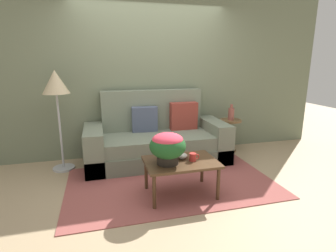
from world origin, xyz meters
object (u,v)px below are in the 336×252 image
object	(u,v)px
side_table	(230,130)
coffee_mug	(193,157)
floor_lamp	(56,88)
table_vase	(231,114)
couch	(157,141)
potted_plant	(168,146)
snack_bowl	(182,156)
coffee_table	(181,165)

from	to	relation	value
side_table	coffee_mug	distance (m)	1.81
floor_lamp	table_vase	xyz separation A→B (m)	(2.81, 0.09, -0.52)
couch	coffee_mug	world-z (taller)	couch
potted_plant	table_vase	distance (m)	2.02
snack_bowl	floor_lamp	bearing A→B (deg)	143.05
couch	snack_bowl	bearing A→B (deg)	-86.70
side_table	table_vase	world-z (taller)	table_vase
coffee_table	side_table	size ratio (longest dim) A/B	1.48
couch	snack_bowl	world-z (taller)	couch
side_table	snack_bowl	size ratio (longest dim) A/B	4.40
side_table	table_vase	distance (m)	0.29
snack_bowl	table_vase	bearing A→B (deg)	43.44
couch	coffee_table	xyz separation A→B (m)	(0.03, -1.18, 0.06)
coffee_mug	snack_bowl	distance (m)	0.15
coffee_table	floor_lamp	bearing A→B (deg)	140.69
floor_lamp	potted_plant	world-z (taller)	floor_lamp
potted_plant	table_vase	xyz separation A→B (m)	(1.51, 1.35, 0.04)
coffee_table	potted_plant	world-z (taller)	potted_plant
floor_lamp	couch	bearing A→B (deg)	-1.02
side_table	snack_bowl	world-z (taller)	side_table
table_vase	side_table	bearing A→B (deg)	75.92
side_table	coffee_mug	world-z (taller)	side_table
snack_bowl	table_vase	xyz separation A→B (m)	(1.30, 1.23, 0.22)
potted_plant	snack_bowl	size ratio (longest dim) A/B	3.16
floor_lamp	potted_plant	xyz separation A→B (m)	(1.30, -1.25, -0.56)
floor_lamp	coffee_mug	size ratio (longest dim) A/B	11.71
couch	table_vase	bearing A→B (deg)	5.00
couch	potted_plant	size ratio (longest dim) A/B	5.31
coffee_table	potted_plant	distance (m)	0.32
side_table	table_vase	xyz separation A→B (m)	(-0.00, -0.01, 0.29)
floor_lamp	snack_bowl	xyz separation A→B (m)	(1.51, -1.14, -0.75)
snack_bowl	potted_plant	bearing A→B (deg)	-151.86
floor_lamp	potted_plant	size ratio (longest dim) A/B	3.52
snack_bowl	table_vase	distance (m)	1.81
couch	side_table	size ratio (longest dim) A/B	3.82
floor_lamp	snack_bowl	world-z (taller)	floor_lamp
couch	side_table	distance (m)	1.38
coffee_mug	table_vase	size ratio (longest dim) A/B	0.45
floor_lamp	potted_plant	distance (m)	1.89
potted_plant	table_vase	bearing A→B (deg)	41.64
couch	side_table	world-z (taller)	couch
coffee_table	coffee_mug	distance (m)	0.17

